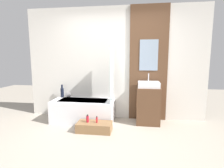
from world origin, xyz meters
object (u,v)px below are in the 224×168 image
object	(u,v)px
sink	(149,84)
vase_tall_dark	(62,92)
wooden_step_bench	(94,127)
bottle_soap_secondary	(97,120)
vase_round_light	(69,95)
bottle_soap_primary	(88,119)
bathtub	(84,110)

from	to	relation	value
sink	vase_tall_dark	bearing A→B (deg)	175.47
wooden_step_bench	bottle_soap_secondary	size ratio (longest dim) A/B	5.29
wooden_step_bench	sink	xyz separation A→B (m)	(1.07, 0.61, 0.78)
sink	wooden_step_bench	bearing A→B (deg)	-150.36
sink	vase_tall_dark	distance (m)	2.07
wooden_step_bench	vase_round_light	size ratio (longest dim) A/B	5.31
vase_round_light	bottle_soap_primary	xyz separation A→B (m)	(0.68, -0.74, -0.31)
bottle_soap_secondary	bathtub	bearing A→B (deg)	129.08
vase_round_light	bottle_soap_secondary	xyz separation A→B (m)	(0.86, -0.74, -0.32)
sink	vase_tall_dark	xyz separation A→B (m)	(-2.05, 0.16, -0.25)
vase_tall_dark	vase_round_light	world-z (taller)	vase_tall_dark
bottle_soap_secondary	wooden_step_bench	bearing A→B (deg)	180.00
wooden_step_bench	bathtub	bearing A→B (deg)	125.60
bottle_soap_primary	bottle_soap_secondary	size ratio (longest dim) A/B	1.18
bottle_soap_secondary	sink	bearing A→B (deg)	30.86
wooden_step_bench	bottle_soap_primary	size ratio (longest dim) A/B	4.47
sink	bottle_soap_secondary	distance (m)	1.34
vase_round_light	bottle_soap_primary	bearing A→B (deg)	-47.76
bathtub	wooden_step_bench	size ratio (longest dim) A/B	2.03
sink	bottle_soap_secondary	bearing A→B (deg)	-149.14
wooden_step_bench	bottle_soap_secondary	distance (m)	0.16
wooden_step_bench	bottle_soap_primary	distance (m)	0.21
bathtub	bottle_soap_primary	distance (m)	0.58
wooden_step_bench	vase_tall_dark	distance (m)	1.35
sink	vase_round_light	world-z (taller)	sink
sink	bottle_soap_primary	world-z (taller)	sink
sink	bottle_soap_primary	distance (m)	1.48
wooden_step_bench	bottle_soap_primary	bearing A→B (deg)	180.00
vase_tall_dark	vase_round_light	distance (m)	0.18
vase_tall_dark	bottle_soap_primary	bearing A→B (deg)	-42.35
vase_round_light	bathtub	bearing A→B (deg)	-26.29
wooden_step_bench	vase_round_light	xyz separation A→B (m)	(-0.81, 0.74, 0.47)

